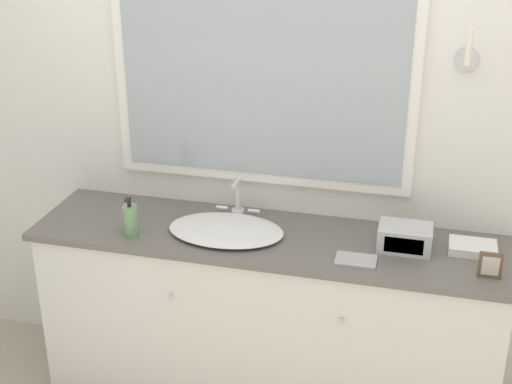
% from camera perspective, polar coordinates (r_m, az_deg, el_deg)
% --- Properties ---
extents(wall_back, '(8.00, 0.18, 2.55)m').
position_cam_1_polar(wall_back, '(3.19, 2.20, 5.50)').
color(wall_back, white).
rests_on(wall_back, ground_plane).
extents(vanity_counter, '(2.08, 0.53, 0.87)m').
position_cam_1_polar(vanity_counter, '(3.31, 0.93, -10.17)').
color(vanity_counter, silver).
rests_on(vanity_counter, ground_plane).
extents(sink_basin, '(0.51, 0.39, 0.18)m').
position_cam_1_polar(sink_basin, '(3.10, -2.38, -2.97)').
color(sink_basin, white).
rests_on(sink_basin, vanity_counter).
extents(soap_bottle, '(0.07, 0.07, 0.18)m').
position_cam_1_polar(soap_bottle, '(3.11, -10.02, -2.22)').
color(soap_bottle, '#709966').
rests_on(soap_bottle, vanity_counter).
extents(appliance_box, '(0.22, 0.16, 0.10)m').
position_cam_1_polar(appliance_box, '(3.02, 11.82, -3.59)').
color(appliance_box, '#BCBCC1').
rests_on(appliance_box, vanity_counter).
extents(picture_frame, '(0.09, 0.01, 0.11)m').
position_cam_1_polar(picture_frame, '(2.89, 18.25, -5.60)').
color(picture_frame, brown).
rests_on(picture_frame, vanity_counter).
extents(hand_towel_near_sink, '(0.19, 0.14, 0.03)m').
position_cam_1_polar(hand_towel_near_sink, '(3.08, 16.95, -4.28)').
color(hand_towel_near_sink, white).
rests_on(hand_towel_near_sink, vanity_counter).
extents(metal_tray, '(0.17, 0.11, 0.01)m').
position_cam_1_polar(metal_tray, '(2.91, 7.99, -5.42)').
color(metal_tray, '#ADADB2').
rests_on(metal_tray, vanity_counter).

